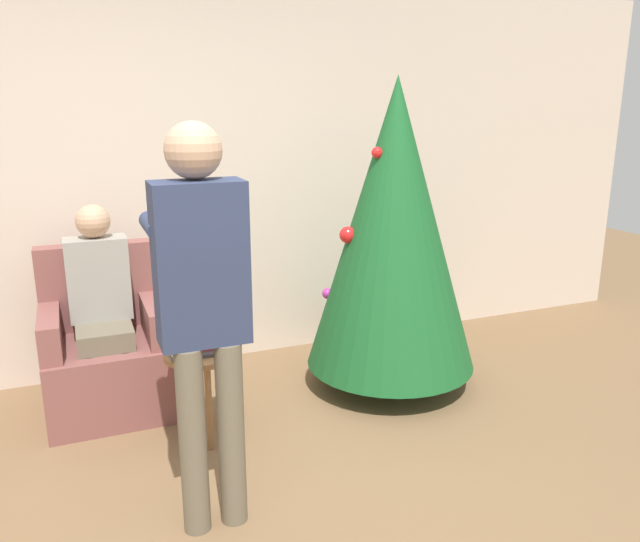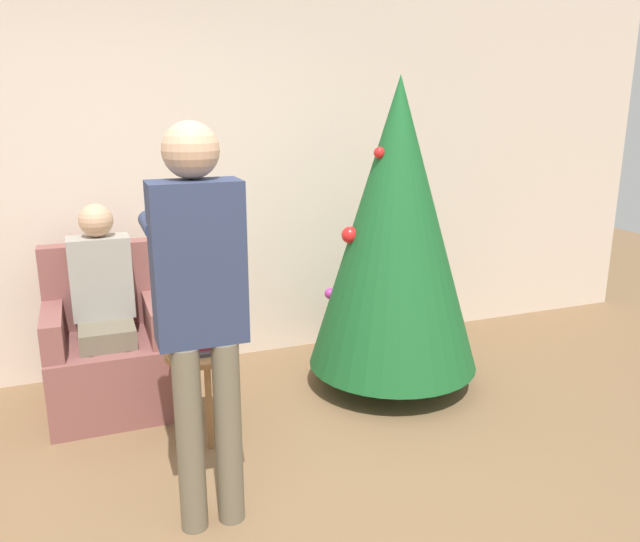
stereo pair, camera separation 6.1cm
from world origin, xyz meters
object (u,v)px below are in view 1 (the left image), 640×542
(christmas_tree, at_px, (394,227))
(armchair, at_px, (106,354))
(person_standing, at_px, (202,296))
(side_stool, at_px, (202,366))
(person_seated, at_px, (101,301))

(christmas_tree, distance_m, armchair, 1.97)
(armchair, relative_size, person_standing, 0.56)
(armchair, distance_m, side_stool, 0.77)
(person_standing, height_order, side_stool, person_standing)
(christmas_tree, relative_size, person_seated, 1.58)
(christmas_tree, xyz_separation_m, person_seated, (-1.79, 0.34, -0.38))
(christmas_tree, relative_size, armchair, 2.02)
(person_seated, bearing_deg, side_stool, -50.35)
(person_seated, relative_size, person_standing, 0.71)
(person_seated, height_order, side_stool, person_seated)
(christmas_tree, distance_m, person_seated, 1.86)
(side_stool, bearing_deg, person_standing, -99.16)
(person_standing, relative_size, side_stool, 3.40)
(armchair, xyz_separation_m, person_standing, (0.36, -1.33, 0.72))
(armchair, bearing_deg, christmas_tree, -11.53)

